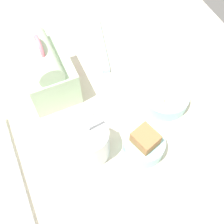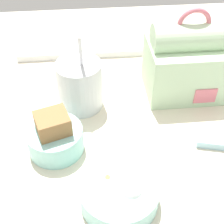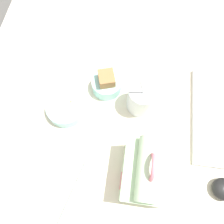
% 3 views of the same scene
% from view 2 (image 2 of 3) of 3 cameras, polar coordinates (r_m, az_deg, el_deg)
% --- Properties ---
extents(desk_surface, '(1.40, 1.10, 0.02)m').
position_cam_2_polar(desk_surface, '(0.67, -0.60, -1.95)').
color(desk_surface, beige).
rests_on(desk_surface, ground).
extents(keyboard, '(0.35, 0.13, 0.02)m').
position_cam_2_polar(keyboard, '(0.90, -5.36, 12.43)').
color(keyboard, silver).
rests_on(keyboard, desk_surface).
extents(lunch_bag, '(0.17, 0.13, 0.20)m').
position_cam_2_polar(lunch_bag, '(0.72, 13.49, 8.85)').
color(lunch_bag, '#B7D6AD').
rests_on(lunch_bag, desk_surface).
extents(soup_cup, '(0.10, 0.10, 0.18)m').
position_cam_2_polar(soup_cup, '(0.67, -5.91, 5.06)').
color(soup_cup, silver).
rests_on(soup_cup, desk_surface).
extents(bento_bowl_sandwich, '(0.11, 0.11, 0.09)m').
position_cam_2_polar(bento_bowl_sandwich, '(0.60, -10.38, -4.49)').
color(bento_bowl_sandwich, '#93D1CC').
rests_on(bento_bowl_sandwich, desk_surface).
extents(bento_bowl_snacks, '(0.13, 0.13, 0.06)m').
position_cam_2_polar(bento_bowl_snacks, '(0.52, 1.20, -14.46)').
color(bento_bowl_snacks, '#93D1CC').
rests_on(bento_bowl_snacks, desk_surface).
extents(computer_mouse, '(0.07, 0.07, 0.04)m').
position_cam_2_polar(computer_mouse, '(0.95, 9.56, 14.12)').
color(computer_mouse, black).
rests_on(computer_mouse, desk_surface).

